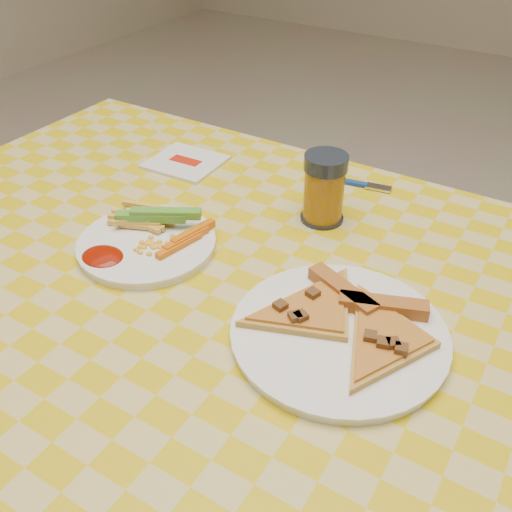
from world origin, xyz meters
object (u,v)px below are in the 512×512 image
at_px(table, 225,319).
at_px(plate_right, 339,335).
at_px(plate_left, 147,245).
at_px(drink_glass, 324,189).

relative_size(table, plate_right, 4.79).
relative_size(plate_left, drink_glass, 1.79).
distance_m(table, drink_glass, 0.26).
bearing_deg(table, plate_right, -6.02).
height_order(plate_left, drink_glass, drink_glass).
bearing_deg(drink_glass, plate_right, -59.24).
height_order(table, drink_glass, drink_glass).
xyz_separation_m(plate_left, plate_right, (0.33, -0.02, 0.00)).
relative_size(table, drink_glass, 11.09).
xyz_separation_m(table, plate_left, (-0.15, 0.00, 0.08)).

